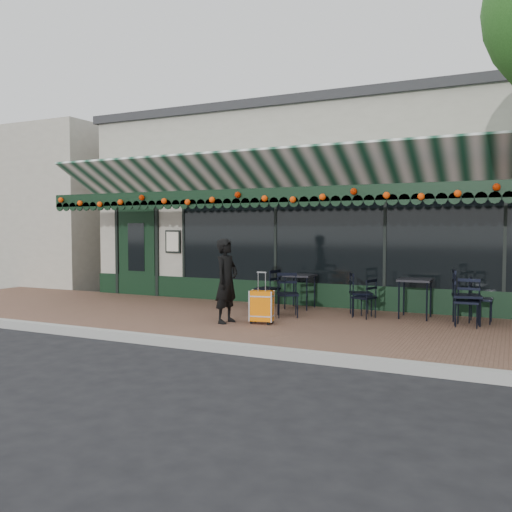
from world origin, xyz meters
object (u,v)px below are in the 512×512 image
at_px(chair_a_right, 467,297).
at_px(chair_a_extra, 481,300).
at_px(chair_a_left, 364,298).
at_px(chair_b_left, 268,289).
at_px(suitcase, 262,307).
at_px(chair_b_front, 288,295).
at_px(cafe_table_b, 300,278).
at_px(woman, 227,281).
at_px(chair_b_right, 361,294).
at_px(chair_a_front, 468,302).
at_px(cafe_table_a, 415,283).

xyz_separation_m(chair_a_right, chair_a_extra, (0.21, 0.30, -0.08)).
xyz_separation_m(chair_a_left, chair_b_left, (-2.07, 0.20, 0.05)).
distance_m(suitcase, chair_b_front, 0.90).
height_order(suitcase, cafe_table_b, suitcase).
bearing_deg(woman, chair_b_left, 5.50).
relative_size(chair_a_right, chair_b_right, 1.18).
height_order(chair_a_front, chair_b_right, chair_b_right).
height_order(woman, suitcase, woman).
height_order(chair_a_front, chair_b_left, chair_b_left).
distance_m(chair_b_left, chair_b_front, 1.01).
bearing_deg(chair_a_right, woman, 103.39).
bearing_deg(chair_a_left, cafe_table_a, 132.48).
relative_size(cafe_table_b, chair_a_extra, 0.86).
distance_m(cafe_table_a, chair_b_right, 1.03).
xyz_separation_m(chair_b_right, chair_b_front, (-1.21, -0.77, 0.01)).
relative_size(cafe_table_b, chair_a_front, 0.86).
relative_size(chair_a_right, chair_b_front, 1.16).
bearing_deg(chair_a_left, chair_a_right, 111.55).
relative_size(chair_a_left, chair_b_front, 0.89).
relative_size(suitcase, chair_b_right, 1.09).
bearing_deg(cafe_table_a, cafe_table_b, 174.59).
distance_m(cafe_table_a, chair_a_extra, 1.16).
bearing_deg(suitcase, chair_a_right, 13.46).
height_order(cafe_table_b, chair_b_front, chair_b_front).
xyz_separation_m(suitcase, chair_b_right, (1.33, 1.66, 0.11)).
relative_size(chair_a_front, chair_a_extra, 1.00).
xyz_separation_m(cafe_table_b, chair_b_left, (-0.56, -0.40, -0.22)).
relative_size(cafe_table_b, chair_a_right, 0.73).
height_order(cafe_table_b, chair_b_right, chair_b_right).
height_order(suitcase, chair_b_left, suitcase).
distance_m(chair_a_left, chair_b_right, 0.31).
xyz_separation_m(chair_a_extra, chair_b_left, (-4.06, -0.19, 0.01)).
relative_size(suitcase, cafe_table_a, 1.23).
xyz_separation_m(woman, chair_a_left, (2.07, 1.57, -0.37)).
bearing_deg(chair_b_right, chair_b_left, 67.20).
bearing_deg(chair_b_front, chair_a_right, -15.63).
relative_size(suitcase, chair_a_front, 1.10).
bearing_deg(chair_a_front, chair_a_extra, 71.38).
bearing_deg(chair_a_extra, suitcase, 118.51).
bearing_deg(chair_b_front, cafe_table_a, -4.47).
distance_m(chair_a_front, chair_b_right, 1.98).
xyz_separation_m(chair_a_front, chair_a_extra, (0.18, 0.50, -0.00)).
xyz_separation_m(cafe_table_a, chair_a_extra, (1.13, 0.01, -0.25)).
distance_m(cafe_table_b, chair_b_right, 1.44).
distance_m(woman, chair_b_right, 2.69).
bearing_deg(chair_a_front, chair_a_left, 178.22).
height_order(woman, chair_a_extra, woman).
bearing_deg(chair_a_left, chair_a_extra, 119.84).
distance_m(woman, suitcase, 0.77).
bearing_deg(cafe_table_b, chair_a_extra, -3.50).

